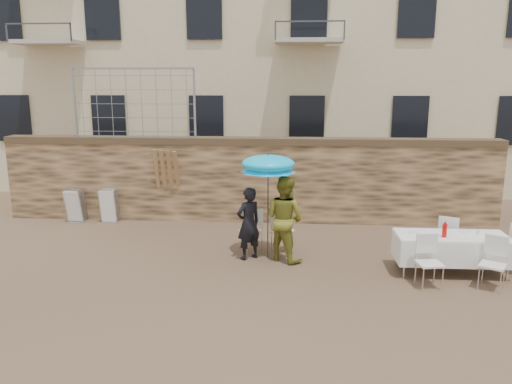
# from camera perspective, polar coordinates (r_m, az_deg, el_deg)

# --- Properties ---
(ground) EXTENTS (80.00, 80.00, 0.00)m
(ground) POSITION_cam_1_polar(r_m,az_deg,el_deg) (8.85, -3.67, -11.95)
(ground) COLOR brown
(ground) RESTS_ON ground
(stone_wall) EXTENTS (13.00, 0.50, 2.20)m
(stone_wall) POSITION_cam_1_polar(r_m,az_deg,el_deg) (13.28, -0.87, 1.35)
(stone_wall) COLOR brown
(stone_wall) RESTS_ON ground
(chain_link_fence) EXTENTS (3.20, 0.06, 1.80)m
(chain_link_fence) POSITION_cam_1_polar(r_m,az_deg,el_deg) (13.63, -13.75, 9.76)
(chain_link_fence) COLOR gray
(chain_link_fence) RESTS_ON stone_wall
(man_suit) EXTENTS (0.67, 0.64, 1.54)m
(man_suit) POSITION_cam_1_polar(r_m,az_deg,el_deg) (10.41, -0.86, -3.62)
(man_suit) COLOR black
(man_suit) RESTS_ON ground
(woman_dress) EXTENTS (1.10, 1.07, 1.79)m
(woman_dress) POSITION_cam_1_polar(r_m,az_deg,el_deg) (10.34, 3.28, -3.03)
(woman_dress) COLOR #A8A533
(woman_dress) RESTS_ON ground
(umbrella) EXTENTS (1.15, 1.15, 2.07)m
(umbrella) POSITION_cam_1_polar(r_m,az_deg,el_deg) (10.22, 1.40, 2.90)
(umbrella) COLOR #3F3F44
(umbrella) RESTS_ON ground
(couple_chair_left) EXTENTS (0.67, 0.67, 0.96)m
(couple_chair_left) POSITION_cam_1_polar(r_m,az_deg,el_deg) (11.02, -0.61, -4.29)
(couple_chair_left) COLOR white
(couple_chair_left) RESTS_ON ground
(couple_chair_right) EXTENTS (0.62, 0.62, 0.96)m
(couple_chair_right) POSITION_cam_1_polar(r_m,az_deg,el_deg) (10.99, 3.04, -4.36)
(couple_chair_right) COLOR white
(couple_chair_right) RESTS_ON ground
(banquet_table) EXTENTS (2.10, 0.85, 0.78)m
(banquet_table) POSITION_cam_1_polar(r_m,az_deg,el_deg) (10.36, 21.50, -4.82)
(banquet_table) COLOR white
(banquet_table) RESTS_ON ground
(soda_bottle) EXTENTS (0.09, 0.09, 0.26)m
(soda_bottle) POSITION_cam_1_polar(r_m,az_deg,el_deg) (10.12, 20.75, -4.14)
(soda_bottle) COLOR red
(soda_bottle) RESTS_ON banquet_table
(table_chair_front_left) EXTENTS (0.55, 0.55, 0.96)m
(table_chair_front_left) POSITION_cam_1_polar(r_m,az_deg,el_deg) (9.59, 19.25, -7.60)
(table_chair_front_left) COLOR white
(table_chair_front_left) RESTS_ON ground
(table_chair_front_right) EXTENTS (0.66, 0.66, 0.96)m
(table_chair_front_right) POSITION_cam_1_polar(r_m,az_deg,el_deg) (9.93, 25.43, -7.43)
(table_chair_front_right) COLOR white
(table_chair_front_right) RESTS_ON ground
(table_chair_back) EXTENTS (0.64, 0.64, 0.96)m
(table_chair_back) POSITION_cam_1_polar(r_m,az_deg,el_deg) (11.22, 21.18, -4.84)
(table_chair_back) COLOR white
(table_chair_back) RESTS_ON ground
(chair_stack_left) EXTENTS (0.46, 0.47, 0.92)m
(chair_stack_left) POSITION_cam_1_polar(r_m,az_deg,el_deg) (14.24, -19.66, -1.26)
(chair_stack_left) COLOR white
(chair_stack_left) RESTS_ON ground
(chair_stack_right) EXTENTS (0.46, 0.40, 0.92)m
(chair_stack_right) POSITION_cam_1_polar(r_m,az_deg,el_deg) (13.91, -16.26, -1.35)
(chair_stack_right) COLOR white
(chair_stack_right) RESTS_ON ground
(wood_planks) EXTENTS (0.70, 0.20, 2.00)m
(wood_planks) POSITION_cam_1_polar(r_m,az_deg,el_deg) (13.39, -9.86, 0.82)
(wood_planks) COLOR #A37749
(wood_planks) RESTS_ON ground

